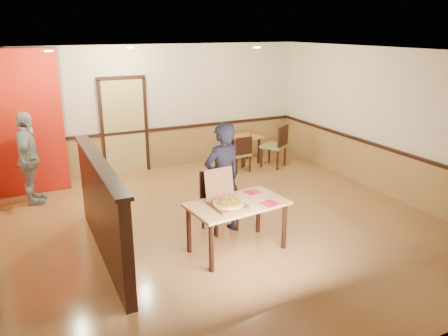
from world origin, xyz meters
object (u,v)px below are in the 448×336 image
(diner_chair, at_px, (217,197))
(passerby, at_px, (29,159))
(side_chair_left, at_px, (241,153))
(condiment, at_px, (251,133))
(main_table, at_px, (237,210))
(side_table, at_px, (246,143))
(side_chair_right, at_px, (277,144))
(pizza_box, at_px, (227,201))
(diner, at_px, (223,179))

(diner_chair, distance_m, passerby, 3.64)
(side_chair_left, bearing_deg, condiment, -137.79)
(main_table, bearing_deg, condiment, 52.05)
(side_chair_left, bearing_deg, side_table, -128.65)
(side_chair_right, distance_m, pizza_box, 4.33)
(condiment, bearing_deg, diner, -125.61)
(diner, bearing_deg, side_chair_left, -133.46)
(diner_chair, bearing_deg, side_table, 44.85)
(pizza_box, bearing_deg, main_table, 2.51)
(side_table, distance_m, diner, 3.84)
(diner_chair, bearing_deg, side_chair_right, 32.65)
(main_table, height_order, side_chair_left, side_chair_left)
(side_chair_left, xyz_separation_m, side_table, (0.45, 0.61, 0.04))
(side_chair_right, bearing_deg, diner_chair, 9.74)
(side_table, xyz_separation_m, pizza_box, (-2.38, -3.85, 0.32))
(pizza_box, xyz_separation_m, condiment, (2.48, 3.78, -0.08))
(main_table, distance_m, side_chair_left, 3.66)
(side_chair_left, relative_size, passerby, 0.49)
(pizza_box, bearing_deg, side_chair_right, 44.28)
(passerby, bearing_deg, condiment, -72.90)
(diner, distance_m, passerby, 3.74)
(side_chair_left, distance_m, pizza_box, 3.78)
(passerby, relative_size, condiment, 11.98)
(passerby, bearing_deg, side_chair_right, -79.24)
(main_table, xyz_separation_m, side_chair_right, (2.69, 3.21, -0.09))
(side_chair_right, height_order, pizza_box, pizza_box)
(side_chair_right, relative_size, diner, 0.56)
(passerby, xyz_separation_m, pizza_box, (2.42, -3.28, -0.05))
(diner_chair, xyz_separation_m, condiment, (2.25, 2.96, 0.20))
(side_chair_left, bearing_deg, pizza_box, 56.66)
(side_table, distance_m, condiment, 0.27)
(main_table, height_order, condiment, condiment)
(side_table, height_order, condiment, condiment)
(side_table, xyz_separation_m, diner, (-2.12, -3.18, 0.40))
(side_table, relative_size, pizza_box, 1.26)
(main_table, bearing_deg, diner, 76.75)
(pizza_box, bearing_deg, side_chair_left, 55.02)
(diner_chair, xyz_separation_m, diner, (0.02, -0.15, 0.36))
(main_table, distance_m, side_table, 4.42)
(side_table, relative_size, condiment, 4.95)
(diner, distance_m, pizza_box, 0.72)
(diner_chair, relative_size, side_chair_right, 0.97)
(main_table, height_order, side_table, main_table)
(diner_chair, relative_size, pizza_box, 1.73)
(main_table, bearing_deg, diner_chair, 79.54)
(side_chair_left, bearing_deg, passerby, -3.18)
(side_chair_right, bearing_deg, condiment, -87.61)
(diner, bearing_deg, passerby, -54.62)
(side_chair_left, bearing_deg, diner, 54.32)
(main_table, distance_m, passerby, 4.18)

